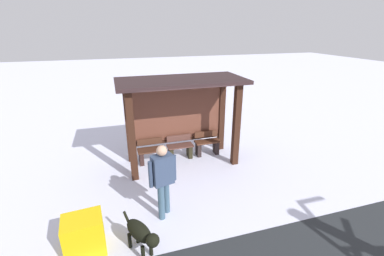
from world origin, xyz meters
TOP-DOWN VIEW (x-y plane):
  - ground_plane at (0.00, 0.00)m, footprint 60.00×60.00m
  - bus_shelter at (0.00, 0.17)m, footprint 3.56×1.68m
  - bench_left_inside at (-0.91, 0.28)m, footprint 0.81×0.42m
  - bench_center_inside at (0.00, 0.28)m, footprint 0.81×0.38m
  - bench_right_inside at (0.91, 0.27)m, footprint 0.81×0.34m
  - person_walking at (-1.02, -2.26)m, footprint 0.63×0.36m
  - dog at (-1.62, -3.18)m, footprint 0.59×0.94m
  - grit_bin at (-2.61, -2.81)m, footprint 0.75×0.62m

SIDE VIEW (x-z plane):
  - ground_plane at x=0.00m, z-range 0.00..0.00m
  - bench_left_inside at x=-0.91m, z-range -0.06..0.66m
  - bench_center_inside at x=0.00m, z-range -0.06..0.67m
  - bench_right_inside at x=0.91m, z-range -0.05..0.72m
  - grit_bin at x=-2.61m, z-range 0.00..0.73m
  - dog at x=-1.62m, z-range 0.13..0.78m
  - person_walking at x=-1.02m, z-range 0.15..1.84m
  - bus_shelter at x=0.00m, z-range 0.58..3.15m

